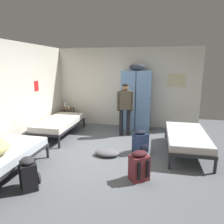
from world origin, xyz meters
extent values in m
plane|color=slate|center=(0.00, 0.00, 0.00)|extent=(7.69, 7.69, 0.00)
cube|color=silver|center=(0.00, 2.43, 1.28)|extent=(4.68, 0.06, 2.57)
cube|color=silver|center=(-2.31, 0.00, 1.28)|extent=(0.06, 4.81, 2.57)
cube|color=beige|center=(1.59, 2.40, 1.55)|extent=(0.55, 0.01, 0.40)
cube|color=red|center=(-2.28, 0.84, 1.45)|extent=(0.01, 0.20, 0.28)
cube|color=#6B93C6|center=(0.15, 2.12, 0.93)|extent=(0.44, 0.52, 1.85)
cylinder|color=black|center=(0.27, 1.85, 1.05)|extent=(0.02, 0.03, 0.02)
cube|color=#6B93C6|center=(0.61, 2.12, 0.93)|extent=(0.44, 0.52, 1.85)
cylinder|color=black|center=(0.73, 1.85, 1.05)|extent=(0.02, 0.03, 0.02)
ellipsoid|color=#333842|center=(0.38, 2.12, 1.96)|extent=(0.48, 0.36, 0.22)
cylinder|color=brown|center=(-2.15, 2.02, 0.28)|extent=(0.03, 0.03, 0.55)
cylinder|color=brown|center=(-1.80, 2.02, 0.28)|extent=(0.03, 0.03, 0.55)
cylinder|color=brown|center=(-2.15, 2.29, 0.28)|extent=(0.03, 0.03, 0.55)
cylinder|color=brown|center=(-1.80, 2.29, 0.28)|extent=(0.03, 0.03, 0.55)
cube|color=brown|center=(-1.98, 2.16, 0.19)|extent=(0.38, 0.30, 0.02)
cube|color=brown|center=(-1.98, 2.16, 0.56)|extent=(0.38, 0.30, 0.02)
cylinder|color=#28282D|center=(-2.15, 0.09, 0.14)|extent=(0.06, 0.06, 0.28)
cylinder|color=#28282D|center=(-1.31, 0.09, 0.14)|extent=(0.06, 0.06, 0.28)
cylinder|color=#28282D|center=(-2.15, 1.93, 0.14)|extent=(0.06, 0.06, 0.28)
cylinder|color=#28282D|center=(-1.31, 1.93, 0.14)|extent=(0.06, 0.06, 0.28)
cube|color=#28282D|center=(-1.73, 1.01, 0.31)|extent=(0.90, 1.90, 0.06)
cube|color=silver|center=(-1.73, 1.01, 0.41)|extent=(0.87, 1.84, 0.14)
cube|color=silver|center=(-1.73, 1.01, 0.49)|extent=(0.86, 1.82, 0.01)
cylinder|color=#28282D|center=(-2.15, -0.47, 0.14)|extent=(0.06, 0.06, 0.28)
cylinder|color=#28282D|center=(-1.31, -0.47, 0.14)|extent=(0.06, 0.06, 0.28)
cube|color=#28282D|center=(-1.73, -1.39, 0.31)|extent=(0.90, 1.90, 0.06)
cube|color=silver|center=(-1.73, -1.39, 0.41)|extent=(0.87, 1.84, 0.14)
cube|color=silver|center=(-1.73, -1.39, 0.49)|extent=(0.86, 1.82, 0.01)
cylinder|color=#28282D|center=(2.15, 1.39, 0.14)|extent=(0.06, 0.06, 0.28)
cylinder|color=#28282D|center=(1.31, 1.39, 0.14)|extent=(0.06, 0.06, 0.28)
cylinder|color=#28282D|center=(2.15, -0.45, 0.14)|extent=(0.06, 0.06, 0.28)
cylinder|color=#28282D|center=(1.31, -0.45, 0.14)|extent=(0.06, 0.06, 0.28)
cube|color=#28282D|center=(1.73, 0.47, 0.31)|extent=(0.90, 1.90, 0.06)
cube|color=silver|center=(1.73, 0.47, 0.41)|extent=(0.87, 1.84, 0.14)
cube|color=silver|center=(1.73, 0.47, 0.49)|extent=(0.86, 1.82, 0.01)
cylinder|color=black|center=(0.23, 1.43, 0.39)|extent=(0.11, 0.11, 0.78)
cylinder|color=black|center=(0.03, 1.39, 0.39)|extent=(0.11, 0.11, 0.78)
cube|color=brown|center=(0.13, 1.41, 1.05)|extent=(0.36, 0.25, 0.53)
cylinder|color=brown|center=(0.33, 1.45, 1.01)|extent=(0.08, 0.08, 0.55)
cylinder|color=brown|center=(-0.06, 1.37, 1.01)|extent=(0.08, 0.08, 0.55)
sphere|color=#936B4C|center=(0.13, 1.41, 1.41)|extent=(0.19, 0.19, 0.19)
ellipsoid|color=black|center=(0.13, 1.41, 1.45)|extent=(0.18, 0.18, 0.10)
cylinder|color=white|center=(-2.06, 2.18, 0.68)|extent=(0.06, 0.06, 0.22)
cylinder|color=#2666B2|center=(-2.06, 2.18, 0.80)|extent=(0.03, 0.03, 0.03)
cylinder|color=white|center=(-1.91, 2.12, 0.63)|extent=(0.06, 0.06, 0.13)
cylinder|color=black|center=(-1.91, 2.12, 0.71)|extent=(0.03, 0.03, 0.03)
cube|color=maroon|center=(0.75, -0.97, 0.23)|extent=(0.40, 0.38, 0.46)
ellipsoid|color=#42191E|center=(0.66, -0.85, 0.15)|extent=(0.24, 0.21, 0.20)
ellipsoid|color=#42191E|center=(0.75, -0.97, 0.50)|extent=(0.36, 0.35, 0.10)
cube|color=black|center=(0.90, -1.02, 0.25)|extent=(0.05, 0.05, 0.32)
cube|color=black|center=(0.76, -1.13, 0.25)|extent=(0.05, 0.05, 0.32)
cube|color=navy|center=(0.68, 0.26, 0.23)|extent=(0.40, 0.40, 0.46)
ellipsoid|color=black|center=(0.78, 0.15, 0.15)|extent=(0.23, 0.23, 0.20)
ellipsoid|color=black|center=(0.68, 0.26, 0.50)|extent=(0.36, 0.36, 0.10)
cube|color=black|center=(0.52, 0.29, 0.25)|extent=(0.05, 0.05, 0.32)
cube|color=black|center=(0.65, 0.41, 0.25)|extent=(0.05, 0.05, 0.32)
cube|color=black|center=(-1.01, -1.63, 0.23)|extent=(0.39, 0.40, 0.46)
ellipsoid|color=#2D2D33|center=(-0.90, -1.53, 0.15)|extent=(0.22, 0.24, 0.20)
ellipsoid|color=#2D2D33|center=(-1.01, -1.63, 0.50)|extent=(0.35, 0.36, 0.10)
cube|color=black|center=(-1.06, -1.78, 0.25)|extent=(0.05, 0.05, 0.32)
cube|color=black|center=(-1.17, -1.65, 0.25)|extent=(0.05, 0.05, 0.32)
ellipsoid|color=slate|center=(-0.04, -0.08, 0.07)|extent=(0.57, 0.39, 0.14)
camera|label=1|loc=(1.00, -4.43, 2.02)|focal=33.70mm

